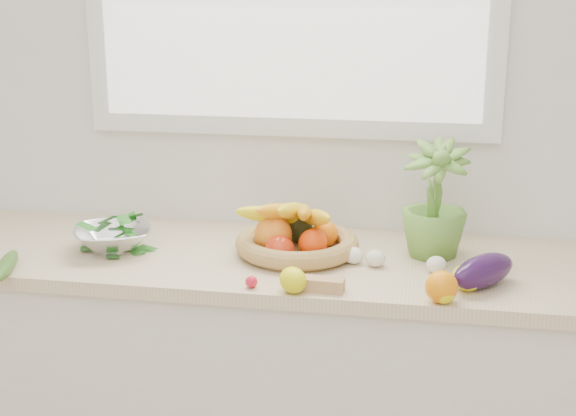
% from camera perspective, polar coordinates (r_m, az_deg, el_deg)
% --- Properties ---
extents(back_wall, '(4.50, 0.02, 2.70)m').
position_cam_1_polar(back_wall, '(2.54, 0.17, 8.56)').
color(back_wall, white).
rests_on(back_wall, ground).
extents(counter_cabinet, '(2.20, 0.58, 0.86)m').
position_cam_1_polar(counter_cabinet, '(2.55, -1.06, -13.34)').
color(counter_cabinet, silver).
rests_on(counter_cabinet, ground).
extents(countertop, '(2.24, 0.62, 0.04)m').
position_cam_1_polar(countertop, '(2.36, -1.11, -3.78)').
color(countertop, beige).
rests_on(countertop, counter_cabinet).
extents(orange_loose, '(0.10, 0.10, 0.08)m').
position_cam_1_polar(orange_loose, '(2.04, 10.86, -5.54)').
color(orange_loose, orange).
rests_on(orange_loose, countertop).
extents(lemon_a, '(0.10, 0.11, 0.07)m').
position_cam_1_polar(lemon_a, '(2.06, 0.35, -5.15)').
color(lemon_a, yellow).
rests_on(lemon_a, countertop).
extents(lemon_b, '(0.06, 0.08, 0.06)m').
position_cam_1_polar(lemon_b, '(2.04, 11.01, -5.79)').
color(lemon_b, '#FEE90D').
rests_on(lemon_b, countertop).
extents(lemon_c, '(0.11, 0.11, 0.07)m').
position_cam_1_polar(lemon_c, '(2.13, 12.60, -4.86)').
color(lemon_c, yellow).
rests_on(lemon_c, countertop).
extents(apple, '(0.09, 0.09, 0.09)m').
position_cam_1_polar(apple, '(2.26, -0.60, -3.00)').
color(apple, red).
rests_on(apple, countertop).
extents(ginger, '(0.11, 0.05, 0.03)m').
position_cam_1_polar(ginger, '(2.08, 2.53, -5.47)').
color(ginger, tan).
rests_on(ginger, countertop).
extents(garlic_a, '(0.07, 0.07, 0.05)m').
position_cam_1_polar(garlic_a, '(2.26, 6.25, -3.58)').
color(garlic_a, silver).
rests_on(garlic_a, countertop).
extents(garlic_b, '(0.07, 0.07, 0.05)m').
position_cam_1_polar(garlic_b, '(2.28, 4.67, -3.38)').
color(garlic_b, white).
rests_on(garlic_b, countertop).
extents(garlic_c, '(0.06, 0.06, 0.05)m').
position_cam_1_polar(garlic_c, '(2.24, 10.51, -3.98)').
color(garlic_c, white).
rests_on(garlic_c, countertop).
extents(eggplant, '(0.21, 0.22, 0.09)m').
position_cam_1_polar(eggplant, '(2.16, 13.74, -4.37)').
color(eggplant, '#290F39').
rests_on(eggplant, countertop).
extents(cucumber, '(0.11, 0.24, 0.04)m').
position_cam_1_polar(cucumber, '(2.33, -19.42, -3.88)').
color(cucumber, '#2F5F1B').
rests_on(cucumber, countertop).
extents(radish, '(0.04, 0.04, 0.03)m').
position_cam_1_polar(radish, '(2.10, -2.62, -5.26)').
color(radish, red).
rests_on(radish, countertop).
extents(potted_herb, '(0.21, 0.21, 0.34)m').
position_cam_1_polar(potted_herb, '(2.33, 10.38, 0.60)').
color(potted_herb, '#609536').
rests_on(potted_herb, countertop).
extents(fruit_basket, '(0.42, 0.42, 0.19)m').
position_cam_1_polar(fruit_basket, '(2.34, 0.57, -2.06)').
color(fruit_basket, '#A98C4B').
rests_on(fruit_basket, countertop).
extents(colander_with_spinach, '(0.30, 0.30, 0.12)m').
position_cam_1_polar(colander_with_spinach, '(2.42, -12.37, -1.66)').
color(colander_with_spinach, silver).
rests_on(colander_with_spinach, countertop).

